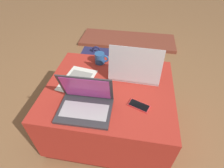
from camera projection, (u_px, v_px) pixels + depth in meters
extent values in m
plane|color=olive|center=(110.00, 125.00, 1.54)|extent=(14.00, 14.00, 0.00)
cube|color=maroon|center=(110.00, 123.00, 1.53)|extent=(0.86, 0.74, 0.05)
cube|color=#B22D23|center=(110.00, 106.00, 1.37)|extent=(0.90, 0.77, 0.41)
cube|color=#333338|center=(85.00, 111.00, 1.06)|extent=(0.33, 0.23, 0.02)
cube|color=#B2B2B7|center=(84.00, 110.00, 1.05)|extent=(0.29, 0.13, 0.00)
cube|color=#333338|center=(86.00, 88.00, 1.04)|extent=(0.33, 0.08, 0.22)
cube|color=#B23D93|center=(86.00, 89.00, 1.04)|extent=(0.29, 0.07, 0.19)
cube|color=silver|center=(135.00, 72.00, 1.35)|extent=(0.37, 0.27, 0.02)
cube|color=#9E9EA3|center=(135.00, 70.00, 1.35)|extent=(0.32, 0.15, 0.00)
cube|color=silver|center=(135.00, 66.00, 1.18)|extent=(0.36, 0.06, 0.25)
cube|color=white|center=(135.00, 65.00, 1.19)|extent=(0.32, 0.05, 0.23)
cube|color=red|center=(139.00, 106.00, 1.10)|extent=(0.15, 0.11, 0.01)
cube|color=black|center=(139.00, 105.00, 1.10)|extent=(0.13, 0.10, 0.00)
cube|color=#23234C|center=(98.00, 69.00, 1.81)|extent=(0.29, 0.18, 0.41)
cube|color=#1E1E41|center=(100.00, 69.00, 1.94)|extent=(0.23, 0.06, 0.18)
torus|color=#23234C|center=(96.00, 50.00, 1.66)|extent=(0.09, 0.02, 0.08)
cube|color=silver|center=(77.00, 80.00, 1.29)|extent=(0.25, 0.32, 0.00)
cube|color=gray|center=(77.00, 80.00, 1.29)|extent=(0.19, 0.23, 0.00)
cylinder|color=#285693|center=(100.00, 58.00, 1.42)|extent=(0.08, 0.08, 0.09)
torus|color=#285693|center=(105.00, 59.00, 1.42)|extent=(0.06, 0.01, 0.06)
cube|color=brown|center=(127.00, 40.00, 2.65)|extent=(1.40, 0.50, 0.04)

